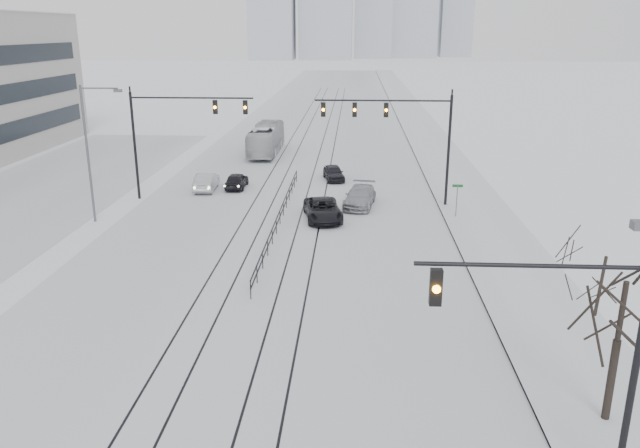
% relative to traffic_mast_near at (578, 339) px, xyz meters
% --- Properties ---
extents(road, '(22.00, 260.00, 0.02)m').
position_rel_traffic_mast_near_xyz_m(road, '(-10.79, 54.00, -4.55)').
color(road, silver).
rests_on(road, ground).
extents(sidewalk_east, '(5.00, 260.00, 0.16)m').
position_rel_traffic_mast_near_xyz_m(sidewalk_east, '(2.71, 54.00, -4.48)').
color(sidewalk_east, silver).
rests_on(sidewalk_east, ground).
extents(curb, '(0.10, 260.00, 0.12)m').
position_rel_traffic_mast_near_xyz_m(curb, '(0.26, 54.00, -4.50)').
color(curb, gray).
rests_on(curb, ground).
extents(parking_strip, '(14.00, 60.00, 0.03)m').
position_rel_traffic_mast_near_xyz_m(parking_strip, '(-30.79, 29.00, -4.55)').
color(parking_strip, silver).
rests_on(parking_strip, ground).
extents(tram_rails, '(5.30, 180.00, 0.01)m').
position_rel_traffic_mast_near_xyz_m(tram_rails, '(-10.79, 34.00, -4.54)').
color(tram_rails, black).
rests_on(tram_rails, ground).
extents(traffic_mast_near, '(6.10, 0.37, 7.00)m').
position_rel_traffic_mast_near_xyz_m(traffic_mast_near, '(0.00, 0.00, 0.00)').
color(traffic_mast_near, black).
rests_on(traffic_mast_near, ground).
extents(traffic_mast_ne, '(9.60, 0.37, 8.00)m').
position_rel_traffic_mast_near_xyz_m(traffic_mast_ne, '(-2.64, 29.00, 1.20)').
color(traffic_mast_ne, black).
rests_on(traffic_mast_ne, ground).
extents(traffic_mast_nw, '(9.10, 0.37, 8.00)m').
position_rel_traffic_mast_near_xyz_m(traffic_mast_nw, '(-19.31, 30.00, 1.01)').
color(traffic_mast_nw, black).
rests_on(traffic_mast_nw, ground).
extents(street_light_west, '(2.73, 0.25, 9.00)m').
position_rel_traffic_mast_near_xyz_m(street_light_west, '(-22.99, 24.00, 0.65)').
color(street_light_west, '#595B60').
rests_on(street_light_west, ground).
extents(bare_tree, '(4.40, 4.40, 6.10)m').
position_rel_traffic_mast_near_xyz_m(bare_tree, '(2.41, 3.00, -0.07)').
color(bare_tree, black).
rests_on(bare_tree, ground).
extents(median_fence, '(0.06, 24.00, 1.00)m').
position_rel_traffic_mast_near_xyz_m(median_fence, '(-10.79, 24.00, -4.04)').
color(median_fence, black).
rests_on(median_fence, ground).
extents(street_sign, '(0.70, 0.06, 2.40)m').
position_rel_traffic_mast_near_xyz_m(street_sign, '(1.01, 26.00, -2.96)').
color(street_sign, '#595B60').
rests_on(street_sign, ground).
extents(sedan_sb_inner, '(1.52, 3.75, 1.27)m').
position_rel_traffic_mast_near_xyz_m(sedan_sb_inner, '(-15.44, 33.57, -3.92)').
color(sedan_sb_inner, black).
rests_on(sedan_sb_inner, ground).
extents(sedan_sb_outer, '(1.66, 4.26, 1.38)m').
position_rel_traffic_mast_near_xyz_m(sedan_sb_outer, '(-17.74, 32.85, -3.87)').
color(sedan_sb_outer, '#B1B5B9').
rests_on(sedan_sb_outer, ground).
extents(sedan_nb_front, '(3.12, 5.29, 1.38)m').
position_rel_traffic_mast_near_xyz_m(sedan_nb_front, '(-8.02, 25.27, -3.87)').
color(sedan_nb_front, black).
rests_on(sedan_nb_front, ground).
extents(sedan_nb_right, '(2.67, 5.13, 1.42)m').
position_rel_traffic_mast_near_xyz_m(sedan_nb_right, '(-5.50, 28.79, -3.85)').
color(sedan_nb_right, '#96989D').
rests_on(sedan_nb_right, ground).
extents(sedan_nb_far, '(2.21, 3.94, 1.27)m').
position_rel_traffic_mast_near_xyz_m(sedan_nb_far, '(-7.69, 36.85, -3.93)').
color(sedan_nb_far, black).
rests_on(sedan_nb_far, ground).
extents(box_truck, '(2.56, 10.70, 2.98)m').
position_rel_traffic_mast_near_xyz_m(box_truck, '(-15.06, 48.33, -3.07)').
color(box_truck, '#B9BBBE').
rests_on(box_truck, ground).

